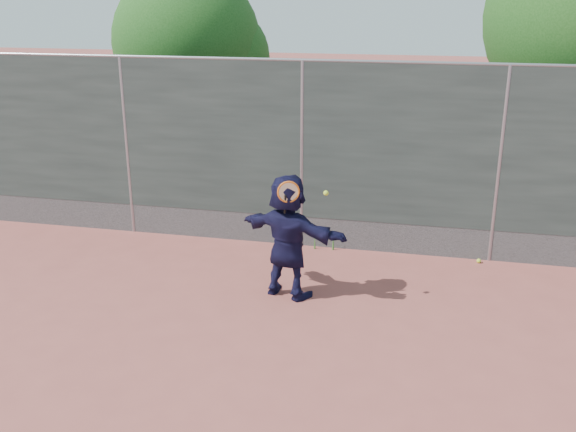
# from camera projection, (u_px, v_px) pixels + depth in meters

# --- Properties ---
(ground) EXTENTS (80.00, 80.00, 0.00)m
(ground) POSITION_uv_depth(u_px,v_px,m) (241.00, 353.00, 7.43)
(ground) COLOR #9E4C42
(ground) RESTS_ON ground
(player) EXTENTS (1.68, 1.02, 1.73)m
(player) POSITION_uv_depth(u_px,v_px,m) (288.00, 236.00, 8.61)
(player) COLOR #131234
(player) RESTS_ON ground
(ball_ground) EXTENTS (0.07, 0.07, 0.07)m
(ball_ground) POSITION_uv_depth(u_px,v_px,m) (479.00, 261.00, 9.92)
(ball_ground) COLOR #B9D72F
(ball_ground) RESTS_ON ground
(fence) EXTENTS (20.00, 0.06, 3.03)m
(fence) POSITION_uv_depth(u_px,v_px,m) (302.00, 152.00, 10.14)
(fence) COLOR #38423D
(fence) RESTS_ON ground
(swing_action) EXTENTS (0.65, 0.16, 0.51)m
(swing_action) POSITION_uv_depth(u_px,v_px,m) (292.00, 193.00, 8.20)
(swing_action) COLOR orange
(swing_action) RESTS_ON ground
(tree_left) EXTENTS (3.15, 3.00, 4.53)m
(tree_left) POSITION_uv_depth(u_px,v_px,m) (195.00, 46.00, 13.10)
(tree_left) COLOR #382314
(tree_left) RESTS_ON ground
(weed_clump) EXTENTS (0.68, 0.07, 0.30)m
(weed_clump) POSITION_uv_depth(u_px,v_px,m) (317.00, 241.00, 10.45)
(weed_clump) COLOR #387226
(weed_clump) RESTS_ON ground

